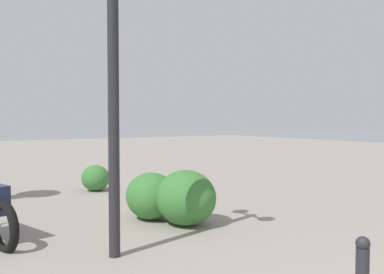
{
  "coord_description": "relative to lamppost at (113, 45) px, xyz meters",
  "views": [
    {
      "loc": [
        -0.51,
        2.61,
        1.72
      ],
      "look_at": [
        9.59,
        -3.86,
        1.22
      ],
      "focal_mm": 39.31,
      "sensor_mm": 36.0,
      "label": 1
    }
  ],
  "objects": [
    {
      "name": "bollard_mid",
      "position": [
        -2.58,
        -1.33,
        -2.28
      ],
      "size": [
        0.13,
        0.13,
        0.67
      ],
      "color": "#232328",
      "rests_on": "ground"
    },
    {
      "name": "lamppost",
      "position": [
        0.0,
        0.0,
        0.0
      ],
      "size": [
        0.98,
        0.28,
        3.94
      ],
      "color": "#232328",
      "rests_on": "ground"
    },
    {
      "name": "shrub_low",
      "position": [
        0.86,
        -1.59,
        -2.18
      ],
      "size": [
        1.06,
        0.95,
        0.9
      ],
      "color": "#387533",
      "rests_on": "ground"
    },
    {
      "name": "shrub_wide",
      "position": [
        1.52,
        -1.29,
        -2.23
      ],
      "size": [
        0.95,
        0.85,
        0.81
      ],
      "color": "#387533",
      "rests_on": "ground"
    },
    {
      "name": "shrub_round",
      "position": [
        4.82,
        -1.48,
        -2.32
      ],
      "size": [
        0.73,
        0.66,
        0.62
      ],
      "color": "#387533",
      "rests_on": "ground"
    }
  ]
}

